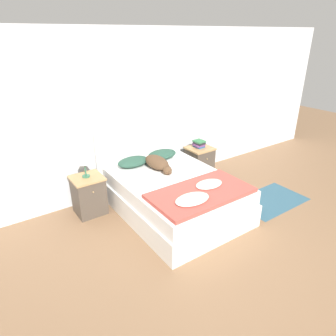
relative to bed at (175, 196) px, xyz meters
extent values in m
plane|color=#896647|center=(-0.03, -1.07, -0.27)|extent=(16.00, 16.00, 0.00)
cube|color=silver|center=(-0.03, 1.06, 1.01)|extent=(9.00, 0.06, 2.55)
cube|color=white|center=(0.00, 0.00, -0.10)|extent=(1.49, 1.93, 0.33)
cube|color=white|center=(0.00, 0.00, 0.17)|extent=(1.43, 1.87, 0.22)
cube|color=white|center=(0.00, 0.99, 0.29)|extent=(1.57, 0.04, 1.12)
cylinder|color=white|center=(0.00, 0.99, 0.85)|extent=(1.57, 0.06, 0.06)
cube|color=#4C4238|center=(-1.05, 0.71, 0.01)|extent=(0.41, 0.40, 0.55)
cube|color=tan|center=(-1.05, 0.71, 0.30)|extent=(0.44, 0.42, 0.03)
sphere|color=tan|center=(-1.05, 0.50, 0.16)|extent=(0.02, 0.02, 0.02)
cube|color=#4C4238|center=(1.05, 0.71, 0.01)|extent=(0.41, 0.40, 0.55)
cube|color=tan|center=(1.05, 0.71, 0.30)|extent=(0.44, 0.42, 0.03)
sphere|color=tan|center=(1.05, 0.50, 0.16)|extent=(0.02, 0.02, 0.02)
ellipsoid|color=#284C3D|center=(-0.27, 0.76, 0.35)|extent=(0.51, 0.32, 0.14)
ellipsoid|color=#284C3D|center=(0.27, 0.76, 0.35)|extent=(0.51, 0.32, 0.14)
cube|color=#BC4C42|center=(0.00, -0.55, 0.30)|extent=(1.33, 0.73, 0.05)
ellipsoid|color=silver|center=(-0.23, -0.66, 0.34)|extent=(0.47, 0.29, 0.04)
ellipsoid|color=silver|center=(0.20, -0.48, 0.34)|extent=(0.40, 0.26, 0.04)
ellipsoid|color=brown|center=(-0.01, 0.48, 0.37)|extent=(0.28, 0.51, 0.18)
sphere|color=brown|center=(-0.01, 0.19, 0.34)|extent=(0.14, 0.14, 0.14)
ellipsoid|color=brown|center=(-0.01, 0.14, 0.33)|extent=(0.06, 0.07, 0.05)
cone|color=brown|center=(-0.05, 0.20, 0.39)|extent=(0.04, 0.04, 0.05)
cone|color=brown|center=(0.03, 0.20, 0.39)|extent=(0.04, 0.04, 0.05)
ellipsoid|color=brown|center=(0.03, 0.70, 0.32)|extent=(0.16, 0.23, 0.07)
cube|color=#285689|center=(1.05, 0.74, 0.33)|extent=(0.15, 0.18, 0.03)
cube|color=#703D7F|center=(1.04, 0.73, 0.36)|extent=(0.18, 0.18, 0.03)
cube|color=#232328|center=(1.04, 0.73, 0.39)|extent=(0.16, 0.19, 0.03)
cube|color=#337547|center=(1.05, 0.74, 0.42)|extent=(0.17, 0.19, 0.02)
cylinder|color=#336B4C|center=(-1.05, 0.73, 0.32)|extent=(0.11, 0.11, 0.02)
cylinder|color=#336B4C|center=(-1.05, 0.73, 0.43)|extent=(0.02, 0.02, 0.19)
cone|color=beige|center=(-1.05, 0.73, 0.60)|extent=(0.18, 0.18, 0.15)
cube|color=#335B70|center=(1.45, -0.60, -0.27)|extent=(1.13, 0.71, 0.00)
camera|label=1|loc=(-2.27, -3.08, 2.19)|focal=32.00mm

